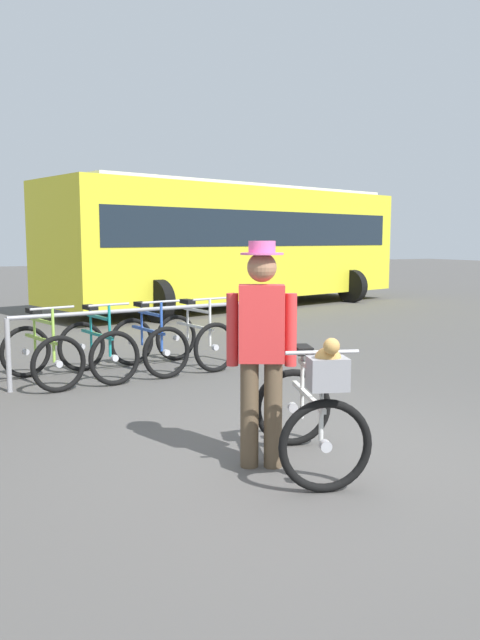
# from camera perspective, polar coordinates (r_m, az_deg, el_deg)

# --- Properties ---
(ground_plane) EXTENTS (80.00, 80.00, 0.00)m
(ground_plane) POSITION_cam_1_polar(r_m,az_deg,el_deg) (5.21, 6.10, -12.29)
(ground_plane) COLOR #514F4C
(bike_rack_rail) EXTENTS (3.20, 0.35, 0.88)m
(bike_rack_rail) POSITION_cam_1_polar(r_m,az_deg,el_deg) (8.17, -9.28, -0.42)
(bike_rack_rail) COLOR #99999E
(bike_rack_rail) RESTS_ON ground
(racked_bike_lime) EXTENTS (0.86, 1.20, 0.97)m
(racked_bike_lime) POSITION_cam_1_polar(r_m,az_deg,el_deg) (8.00, -17.35, -2.96)
(racked_bike_lime) COLOR black
(racked_bike_lime) RESTS_ON ground
(racked_bike_teal) EXTENTS (0.81, 1.20, 0.98)m
(racked_bike_teal) POSITION_cam_1_polar(r_m,az_deg,el_deg) (8.21, -12.65, -2.55)
(racked_bike_teal) COLOR black
(racked_bike_teal) RESTS_ON ground
(racked_bike_blue) EXTENTS (0.78, 1.16, 0.97)m
(racked_bike_blue) POSITION_cam_1_polar(r_m,az_deg,el_deg) (8.48, -8.21, -2.15)
(racked_bike_blue) COLOR black
(racked_bike_blue) RESTS_ON ground
(racked_bike_white) EXTENTS (0.81, 1.18, 0.97)m
(racked_bike_white) POSITION_cam_1_polar(r_m,az_deg,el_deg) (8.79, -4.07, -1.76)
(racked_bike_white) COLOR black
(racked_bike_white) RESTS_ON ground
(featured_bicycle) EXTENTS (0.99, 1.26, 1.09)m
(featured_bicycle) POSITION_cam_1_polar(r_m,az_deg,el_deg) (4.80, 6.44, -7.93)
(featured_bicycle) COLOR black
(featured_bicycle) RESTS_ON ground
(person_with_featured_bike) EXTENTS (0.47, 0.34, 1.72)m
(person_with_featured_bike) POSITION_cam_1_polar(r_m,az_deg,el_deg) (4.79, 1.94, -2.24)
(person_with_featured_bike) COLOR brown
(person_with_featured_bike) RESTS_ON ground
(bus_distant) EXTENTS (10.31, 4.95, 3.08)m
(bus_distant) POSITION_cam_1_polar(r_m,az_deg,el_deg) (16.47, -0.48, 7.22)
(bus_distant) COLOR yellow
(bus_distant) RESTS_ON ground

